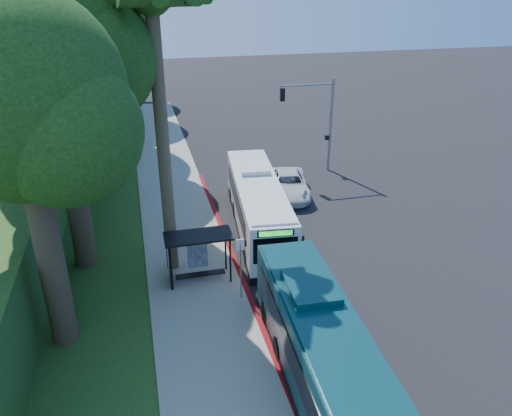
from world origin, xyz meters
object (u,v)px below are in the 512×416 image
object	(u,v)px
teal_bus	(324,354)
pickup	(289,184)
bus_shelter	(193,248)
white_bus	(258,204)

from	to	relation	value
teal_bus	pickup	xyz separation A→B (m)	(4.17, 17.25, -0.91)
bus_shelter	teal_bus	distance (m)	9.00
bus_shelter	white_bus	world-z (taller)	white_bus
white_bus	pickup	size ratio (longest dim) A/B	2.12
bus_shelter	white_bus	size ratio (longest dim) A/B	0.27
bus_shelter	teal_bus	xyz separation A→B (m)	(3.46, -8.30, -0.13)
bus_shelter	pickup	distance (m)	11.80
white_bus	teal_bus	world-z (taller)	teal_bus
white_bus	teal_bus	xyz separation A→B (m)	(-0.87, -12.79, 0.00)
teal_bus	pickup	bearing A→B (deg)	79.15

